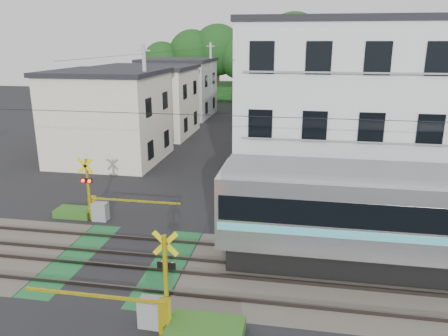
% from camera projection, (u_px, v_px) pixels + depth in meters
% --- Properties ---
extents(ground, '(120.00, 120.00, 0.00)m').
position_uv_depth(ground, '(121.00, 261.00, 16.92)').
color(ground, black).
extents(track_bed, '(120.00, 120.00, 0.14)m').
position_uv_depth(track_bed, '(121.00, 260.00, 16.91)').
color(track_bed, '#47423A').
rests_on(track_bed, ground).
extents(crossing_signal_near, '(4.74, 0.65, 3.09)m').
position_uv_depth(crossing_signal_near, '(153.00, 306.00, 12.84)').
color(crossing_signal_near, yellow).
rests_on(crossing_signal_near, ground).
extents(crossing_signal_far, '(4.74, 0.65, 3.09)m').
position_uv_depth(crossing_signal_far, '(99.00, 206.00, 20.60)').
color(crossing_signal_far, yellow).
rests_on(crossing_signal_far, ground).
extents(apartment_block, '(10.20, 8.36, 9.30)m').
position_uv_depth(apartment_block, '(337.00, 110.00, 23.17)').
color(apartment_block, silver).
rests_on(apartment_block, ground).
extents(houses_row, '(22.07, 31.35, 6.80)m').
position_uv_depth(houses_row, '(232.00, 96.00, 40.45)').
color(houses_row, beige).
rests_on(houses_row, ground).
extents(tree_hill, '(40.00, 12.86, 11.93)m').
position_uv_depth(tree_hill, '(259.00, 63.00, 61.57)').
color(tree_hill, '#174015').
rests_on(tree_hill, ground).
extents(catenary, '(60.00, 5.04, 7.00)m').
position_uv_depth(catenary, '(280.00, 178.00, 14.91)').
color(catenary, '#2D2D33').
rests_on(catenary, ground).
extents(utility_poles, '(7.90, 42.00, 8.00)m').
position_uv_depth(utility_poles, '(212.00, 90.00, 37.68)').
color(utility_poles, '#A5A5A0').
rests_on(utility_poles, ground).
extents(pedestrian, '(0.78, 0.66, 1.83)m').
position_uv_depth(pedestrian, '(235.00, 119.00, 42.09)').
color(pedestrian, black).
rests_on(pedestrian, ground).
extents(weed_patches, '(10.25, 8.80, 0.40)m').
position_uv_depth(weed_patches, '(163.00, 262.00, 16.49)').
color(weed_patches, '#2D5E1E').
rests_on(weed_patches, ground).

